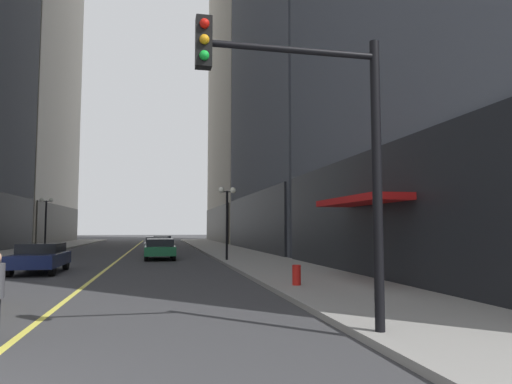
# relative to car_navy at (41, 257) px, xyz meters

# --- Properties ---
(ground_plane) EXTENTS (200.00, 200.00, 0.00)m
(ground_plane) POSITION_rel_car_navy_xyz_m (2.68, 18.07, -0.72)
(ground_plane) COLOR #38383A
(sidewalk_left) EXTENTS (4.50, 78.00, 0.15)m
(sidewalk_left) POSITION_rel_car_navy_xyz_m (-5.57, 18.07, -0.64)
(sidewalk_left) COLOR gray
(sidewalk_left) RESTS_ON ground
(sidewalk_right) EXTENTS (4.50, 78.00, 0.15)m
(sidewalk_right) POSITION_rel_car_navy_xyz_m (10.93, 18.07, -0.64)
(sidewalk_right) COLOR gray
(sidewalk_right) RESTS_ON ground
(lane_centre_stripe) EXTENTS (0.16, 70.00, 0.01)m
(lane_centre_stripe) POSITION_rel_car_navy_xyz_m (2.68, 18.07, -0.72)
(lane_centre_stripe) COLOR #E5D64C
(lane_centre_stripe) RESTS_ON ground
(building_right_far) EXTENTS (13.00, 26.00, 59.14)m
(building_right_far) POSITION_rel_car_navy_xyz_m (19.59, 43.07, 28.77)
(building_right_far) COLOR #B7AD99
(building_right_far) RESTS_ON ground
(storefront_awning_right) EXTENTS (1.60, 5.25, 3.12)m
(storefront_awning_right) POSITION_rel_car_navy_xyz_m (12.37, -6.65, 2.27)
(storefront_awning_right) COLOR #B21414
(storefront_awning_right) RESTS_ON ground
(car_navy) EXTENTS (1.91, 4.26, 1.32)m
(car_navy) POSITION_rel_car_navy_xyz_m (0.00, 0.00, 0.00)
(car_navy) COLOR #141E4C
(car_navy) RESTS_ON ground
(car_green) EXTENTS (1.93, 4.47, 1.32)m
(car_green) POSITION_rel_car_navy_xyz_m (5.24, 7.93, 0.00)
(car_green) COLOR #196038
(car_green) RESTS_ON ground
(car_grey) EXTENTS (2.04, 4.06, 1.32)m
(car_grey) POSITION_rel_car_navy_xyz_m (5.03, 14.45, -0.00)
(car_grey) COLOR slate
(car_grey) RESTS_ON ground
(car_silver) EXTENTS (1.88, 4.13, 1.32)m
(car_silver) POSITION_rel_car_navy_xyz_m (5.48, 21.33, -0.00)
(car_silver) COLOR #B7B7BC
(car_silver) RESTS_ON ground
(traffic_light_near_right) EXTENTS (3.43, 0.35, 5.65)m
(traffic_light_near_right) POSITION_rel_car_navy_xyz_m (8.03, -14.43, 3.02)
(traffic_light_near_right) COLOR black
(traffic_light_near_right) RESTS_ON ground
(street_lamp_left_far) EXTENTS (1.06, 0.36, 4.43)m
(street_lamp_left_far) POSITION_rel_car_navy_xyz_m (-3.72, 17.05, 2.54)
(street_lamp_left_far) COLOR black
(street_lamp_left_far) RESTS_ON ground
(street_lamp_right_mid) EXTENTS (1.06, 0.36, 4.43)m
(street_lamp_right_mid) POSITION_rel_car_navy_xyz_m (9.08, 4.61, 2.54)
(street_lamp_right_mid) COLOR black
(street_lamp_right_mid) RESTS_ON ground
(fire_hydrant_right) EXTENTS (0.28, 0.28, 0.80)m
(fire_hydrant_right) POSITION_rel_car_navy_xyz_m (9.58, -7.70, -0.32)
(fire_hydrant_right) COLOR red
(fire_hydrant_right) RESTS_ON ground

